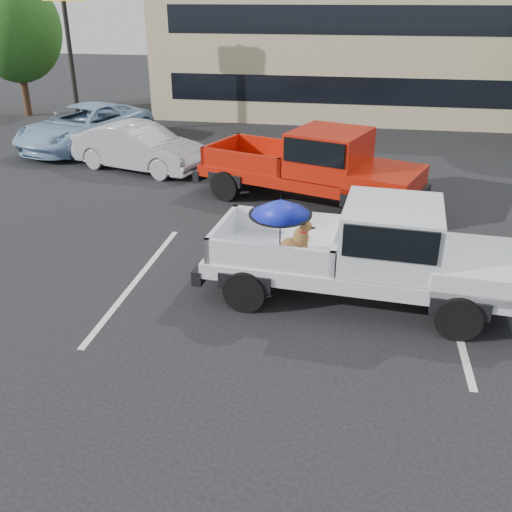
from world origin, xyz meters
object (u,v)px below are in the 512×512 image
Objects in this scene: tree_left at (15,29)px; red_pickup at (322,164)px; motel_sign at (64,8)px; silver_pickup at (376,248)px; blue_suv at (85,127)px; silver_sedan at (139,147)px; tree_back at (469,10)px.

red_pickup is (14.25, -9.88, -2.64)m from tree_left.
tree_left is (-4.00, 3.00, -0.92)m from motel_sign.
silver_pickup is 14.22m from blue_suv.
silver_pickup reaches higher than silver_sedan.
silver_sedan is (-5.93, 2.28, -0.37)m from red_pickup.
motel_sign is at bearing 60.42° from silver_sedan.
blue_suv is (-2.99, 2.42, 0.03)m from silver_sedan.
red_pickup is (-1.32, 5.16, 0.04)m from silver_pickup.
silver_sedan is at bearing -42.41° from tree_left.
tree_back reaches higher than blue_suv.
tree_left is at bearing -160.71° from tree_back.
tree_back is at bearing 32.01° from motel_sign.
tree_back is 1.30× the size of blue_suv.
motel_sign reaches higher than silver_sedan.
tree_back is (20.00, 7.00, 0.68)m from tree_left.
silver_pickup is at bearing -118.53° from silver_sedan.
blue_suv reaches higher than silver_sedan.
blue_suv is at bearing -58.63° from motel_sign.
silver_pickup is (11.57, -12.04, -3.60)m from motel_sign.
red_pickup is at bearing -33.88° from motel_sign.
tree_left is 1.10× the size of blue_suv.
silver_sedan is at bearing -46.80° from motel_sign.
tree_left reaches higher than silver_sedan.
tree_back reaches higher than tree_left.
tree_back is at bearing 90.62° from red_pickup.
silver_sedan is 3.85m from blue_suv.
motel_sign is 12.84m from red_pickup.
motel_sign is 1.10× the size of blue_suv.
tree_back is at bearing 19.29° from tree_left.
silver_sedan is (8.32, -7.60, -3.01)m from tree_left.
tree_left reaches higher than motel_sign.
tree_left is 1.03× the size of silver_pickup.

